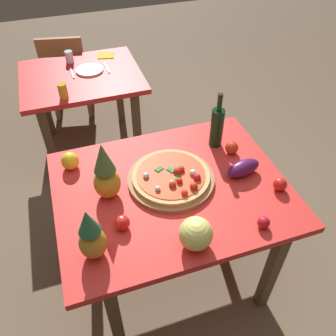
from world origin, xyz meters
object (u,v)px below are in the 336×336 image
Objects in this scene: tomato_near_board at (280,184)px; tomato_by_bottle at (264,222)px; pizza_board at (171,179)px; tomato_beside_pepper at (122,223)px; drinking_glass_water at (69,57)px; dinner_plate at (90,70)px; tomato_at_corner at (232,148)px; background_table at (83,87)px; pineapple_left at (91,236)px; fork_utensil at (72,73)px; wine_bottle at (217,127)px; drinking_glass_juice at (63,91)px; display_table at (171,198)px; napkin_folded at (106,55)px; melon at (196,234)px; knife_utensil at (107,68)px; bell_pepper at (70,161)px; pineapple_right at (106,174)px; dining_chair at (67,71)px.

tomato_near_board is 1.20× the size of tomato_by_bottle.
tomato_beside_pepper is (-0.32, -0.23, 0.02)m from pizza_board.
drinking_glass_water is 0.43× the size of dinner_plate.
drinking_glass_water is (-0.87, 1.84, 0.01)m from tomato_near_board.
tomato_at_corner is 1.26× the size of tomato_by_bottle.
pineapple_left is (-0.17, -1.68, 0.24)m from background_table.
tomato_at_corner reaches higher than fork_utensil.
wine_bottle is 1.17m from drinking_glass_juice.
display_table is at bearing 30.28° from tomato_beside_pepper.
fork_utensil is (0.10, 0.35, -0.05)m from drinking_glass_juice.
napkin_folded is (-0.03, 1.67, 0.09)m from display_table.
tomato_at_corner is (0.06, -0.10, -0.09)m from wine_bottle.
melon is (0.44, -0.09, -0.05)m from pineapple_left.
tomato_beside_pepper is at bearing -147.09° from wine_bottle.
wine_bottle is 1.47m from napkin_folded.
wine_bottle reaches higher than background_table.
wine_bottle is 3.19× the size of drinking_glass_juice.
tomato_beside_pepper is at bearing 162.11° from tomato_by_bottle.
tomato_by_bottle is (-0.04, -0.64, -0.10)m from wine_bottle.
background_table is 1.80m from tomato_near_board.
pineapple_left is at bearing 172.52° from tomato_by_bottle.
pineapple_left is 1.38m from drinking_glass_juice.
drinking_glass_juice reaches higher than display_table.
dinner_plate is (-0.20, 1.44, 0.09)m from display_table.
tomato_by_bottle is at bearing -62.39° from drinking_glass_juice.
background_table is at bearing 89.15° from tomato_beside_pepper.
background_table is 5.23× the size of knife_utensil.
napkin_folded is (-0.45, 1.51, -0.04)m from tomato_at_corner.
tomato_at_corner is 1.50m from fork_utensil.
background_table is 1.39m from pizza_board.
drinking_glass_juice is at bearing 106.30° from melon.
drinking_glass_juice is (-0.98, 1.29, 0.02)m from tomato_near_board.
bell_pepper reaches higher than knife_utensil.
napkin_folded is (0.43, 1.95, -0.13)m from pineapple_left.
knife_utensil is (0.26, 1.38, -0.15)m from pineapple_right.
napkin_folded is at bearing 52.49° from dinner_plate.
tomato_by_bottle is (0.32, -0.43, 0.02)m from pizza_board.
dining_chair is 4.72× the size of knife_utensil.
drinking_glass_water reaches higher than pizza_board.
knife_utensil is at bearing 92.58° from display_table.
pizza_board is 4.42× the size of bell_pepper.
bell_pepper is 0.59× the size of knife_utensil.
knife_utensil is (0.14, 0.00, -0.00)m from dinner_plate.
drinking_glass_water is (0.04, -0.38, 0.31)m from dining_chair.
background_table is 5.23× the size of fork_utensil.
dining_chair reaches higher than dinner_plate.
tomato_at_corner is at bearing -62.93° from drinking_glass_water.
tomato_at_corner is 0.42× the size of fork_utensil.
pizza_board is 1.14m from drinking_glass_juice.
drinking_glass_juice is at bearing 112.10° from display_table.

